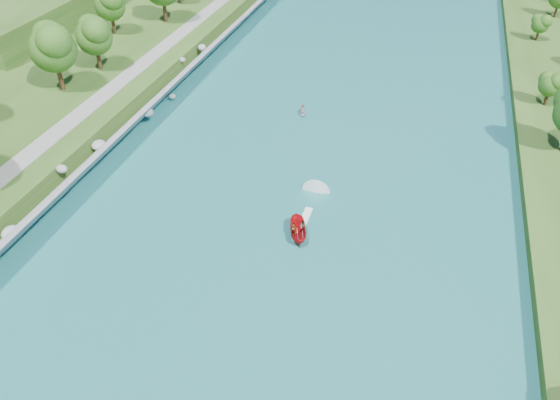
% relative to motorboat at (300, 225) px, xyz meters
% --- Properties ---
extents(ground, '(260.00, 260.00, 0.00)m').
position_rel_motorboat_xyz_m(ground, '(-3.01, -13.33, -0.88)').
color(ground, '#2D5119').
rests_on(ground, ground).
extents(river_water, '(55.00, 240.00, 0.10)m').
position_rel_motorboat_xyz_m(river_water, '(-3.01, 6.67, -0.83)').
color(river_water, '#1A6462').
rests_on(river_water, ground).
extents(riprap_bank, '(3.92, 236.00, 4.14)m').
position_rel_motorboat_xyz_m(riprap_bank, '(-28.87, 5.76, 0.93)').
color(riprap_bank, slate).
rests_on(riprap_bank, ground).
extents(riverside_path, '(3.00, 200.00, 0.10)m').
position_rel_motorboat_xyz_m(riverside_path, '(-35.51, 6.67, 2.67)').
color(riverside_path, gray).
rests_on(riverside_path, berm_west).
extents(motorboat, '(3.60, 19.26, 2.14)m').
position_rel_motorboat_xyz_m(motorboat, '(0.00, 0.00, 0.00)').
color(motorboat, '#B60E13').
rests_on(motorboat, river_water).
extents(raft, '(2.57, 2.97, 1.57)m').
position_rel_motorboat_xyz_m(raft, '(-6.78, 27.18, -0.44)').
color(raft, '#95989D').
rests_on(raft, river_water).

